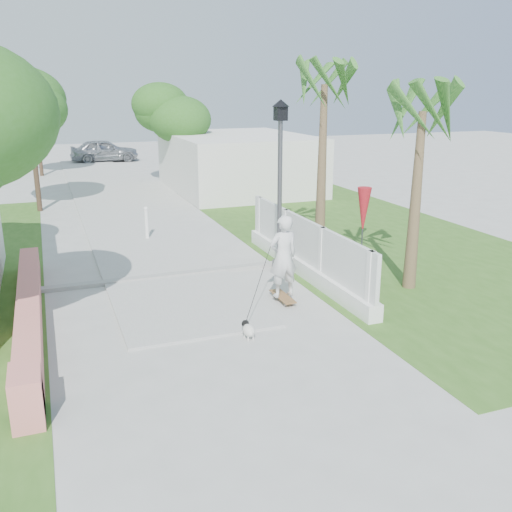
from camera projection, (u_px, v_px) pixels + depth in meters
name	position (u px, v px, depth m)	size (l,w,h in m)	color
ground	(245.00, 387.00, 9.32)	(90.00, 90.00, 0.00)	#B7B7B2
path_strip	(106.00, 190.00, 27.27)	(3.20, 36.00, 0.06)	#B7B7B2
curb	(168.00, 276.00, 14.69)	(6.50, 0.25, 0.10)	#999993
grass_right	(364.00, 236.00, 18.86)	(8.00, 20.00, 0.01)	#355F1E
pink_wall	(29.00, 318.00, 11.31)	(0.45, 8.20, 0.80)	#DB7170
lattice_fence	(304.00, 255.00, 14.80)	(0.35, 7.00, 1.50)	white
building_right	(238.00, 162.00, 27.13)	(6.00, 8.00, 2.60)	silver
street_lamp	(280.00, 181.00, 14.55)	(0.44, 0.44, 4.44)	#59595E
bollard	(147.00, 222.00, 18.20)	(0.14, 0.14, 1.09)	white
patio_umbrella	(363.00, 211.00, 14.50)	(0.36, 0.36, 2.30)	#59595E
tree_path_left	(30.00, 112.00, 21.58)	(3.40, 3.40, 5.23)	#4C3826
tree_path_right	(169.00, 114.00, 27.35)	(3.00, 3.00, 4.79)	#4C3826
tree_path_far	(35.00, 105.00, 30.62)	(3.20, 3.20, 5.17)	#4C3826
palm_far	(324.00, 96.00, 15.43)	(1.80, 1.80, 5.30)	brown
palm_near	(422.00, 122.00, 12.89)	(1.80, 1.80, 4.70)	brown
skateboarder	(265.00, 276.00, 12.16)	(1.80, 2.00, 2.01)	brown
dog	(248.00, 329.00, 11.10)	(0.24, 0.50, 0.34)	silver
parked_car	(104.00, 150.00, 37.54)	(1.75, 4.34, 1.48)	#9E9FA5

